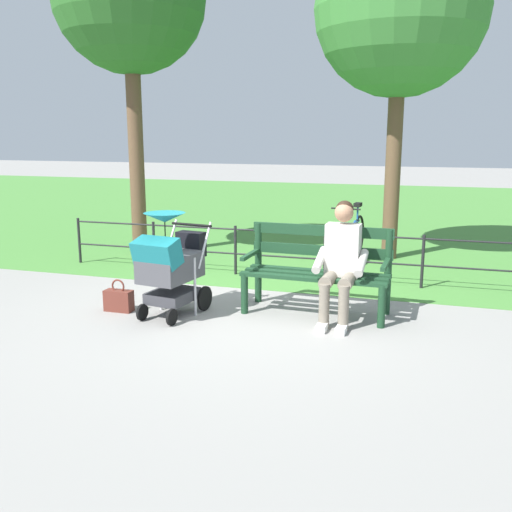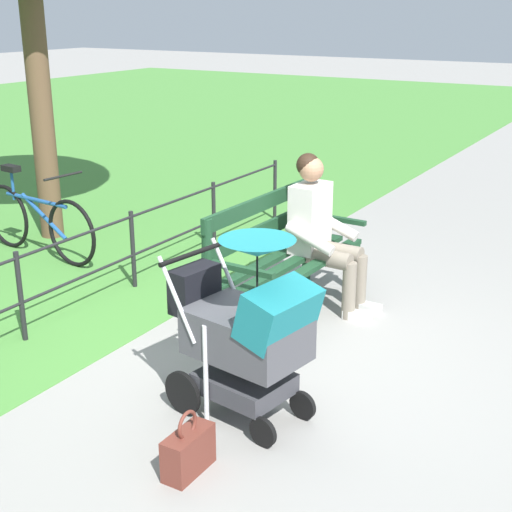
# 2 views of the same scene
# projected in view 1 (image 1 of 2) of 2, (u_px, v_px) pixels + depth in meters

# --- Properties ---
(ground_plane) EXTENTS (60.00, 60.00, 0.00)m
(ground_plane) POSITION_uv_depth(u_px,v_px,m) (245.00, 308.00, 6.58)
(ground_plane) COLOR gray
(grass_lawn) EXTENTS (40.00, 16.00, 0.01)m
(grass_lawn) POSITION_uv_depth(u_px,v_px,m) (351.00, 211.00, 14.81)
(grass_lawn) COLOR #478438
(grass_lawn) RESTS_ON ground
(park_bench) EXTENTS (1.62, 0.65, 0.96)m
(park_bench) POSITION_uv_depth(u_px,v_px,m) (318.00, 266.00, 6.35)
(park_bench) COLOR #193D23
(park_bench) RESTS_ON ground
(person_on_bench) EXTENTS (0.54, 0.74, 1.28)m
(person_on_bench) POSITION_uv_depth(u_px,v_px,m) (341.00, 259.00, 6.02)
(person_on_bench) COLOR slate
(person_on_bench) RESTS_ON ground
(stroller) EXTENTS (0.63, 0.95, 1.15)m
(stroller) POSITION_uv_depth(u_px,v_px,m) (170.00, 263.00, 6.19)
(stroller) COLOR black
(stroller) RESTS_ON ground
(handbag) EXTENTS (0.32, 0.14, 0.37)m
(handbag) POSITION_uv_depth(u_px,v_px,m) (119.00, 300.00, 6.45)
(handbag) COLOR brown
(handbag) RESTS_ON ground
(park_fence) EXTENTS (6.41, 0.04, 0.70)m
(park_fence) POSITION_uv_depth(u_px,v_px,m) (279.00, 248.00, 7.89)
(park_fence) COLOR black
(park_fence) RESTS_ON ground
(tree_near_bench) EXTENTS (2.56, 2.56, 5.05)m
(tree_near_bench) POSITION_uv_depth(u_px,v_px,m) (401.00, 10.00, 8.45)
(tree_near_bench) COLOR brown
(tree_near_bench) RESTS_ON ground
(bicycle) EXTENTS (0.44, 1.66, 0.89)m
(bicycle) POSITION_uv_depth(u_px,v_px,m) (352.00, 238.00, 8.95)
(bicycle) COLOR black
(bicycle) RESTS_ON ground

